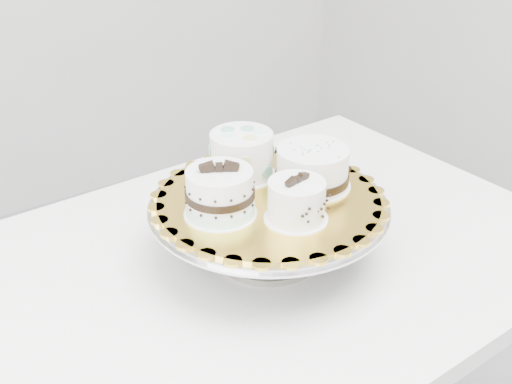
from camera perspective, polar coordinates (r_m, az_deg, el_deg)
table at (r=1.17m, az=-0.70°, el=-9.24°), size 1.18×0.81×0.75m
cake_stand at (r=1.08m, az=1.12°, el=-2.35°), size 0.40×0.40×0.11m
cake_board at (r=1.07m, az=1.14°, el=-0.66°), size 0.49×0.49×0.01m
cake_swirl at (r=0.99m, az=3.61°, el=-0.88°), size 0.10×0.10×0.08m
cake_banded at (r=1.00m, az=-3.22°, el=-0.24°), size 0.14×0.14×0.10m
cake_dots at (r=1.12m, az=-1.28°, el=3.38°), size 0.13×0.13×0.08m
cake_ribbon at (r=1.09m, az=5.08°, el=2.10°), size 0.14×0.13×0.07m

